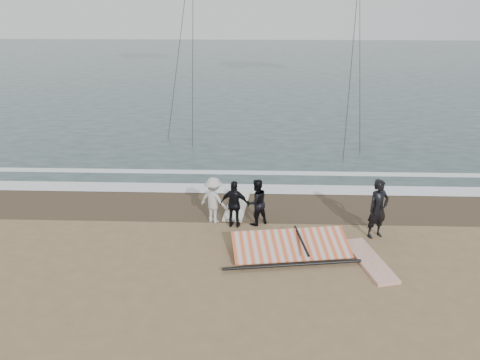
{
  "coord_description": "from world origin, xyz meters",
  "views": [
    {
      "loc": [
        -0.96,
        -10.71,
        7.32
      ],
      "look_at": [
        -1.43,
        3.0,
        1.6
      ],
      "focal_mm": 35.0,
      "sensor_mm": 36.0,
      "label": 1
    }
  ],
  "objects_px": {
    "board_cream": "(237,205)",
    "sail_rig": "(288,245)",
    "board_white": "(369,260)",
    "man_main": "(378,209)"
  },
  "relations": [
    {
      "from": "sail_rig",
      "to": "man_main",
      "type": "bearing_deg",
      "value": 19.64
    },
    {
      "from": "board_white",
      "to": "board_cream",
      "type": "relative_size",
      "value": 0.96
    },
    {
      "from": "board_cream",
      "to": "sail_rig",
      "type": "bearing_deg",
      "value": -55.5
    },
    {
      "from": "board_white",
      "to": "sail_rig",
      "type": "bearing_deg",
      "value": 153.75
    },
    {
      "from": "board_white",
      "to": "sail_rig",
      "type": "relative_size",
      "value": 0.61
    },
    {
      "from": "board_white",
      "to": "board_cream",
      "type": "distance_m",
      "value": 5.27
    },
    {
      "from": "sail_rig",
      "to": "board_cream",
      "type": "bearing_deg",
      "value": 118.53
    },
    {
      "from": "man_main",
      "to": "sail_rig",
      "type": "xyz_separation_m",
      "value": [
        -2.79,
        -1.0,
        -0.76
      ]
    },
    {
      "from": "man_main",
      "to": "board_cream",
      "type": "bearing_deg",
      "value": 130.35
    },
    {
      "from": "board_cream",
      "to": "sail_rig",
      "type": "xyz_separation_m",
      "value": [
        1.63,
        -3.0,
        0.14
      ]
    }
  ]
}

